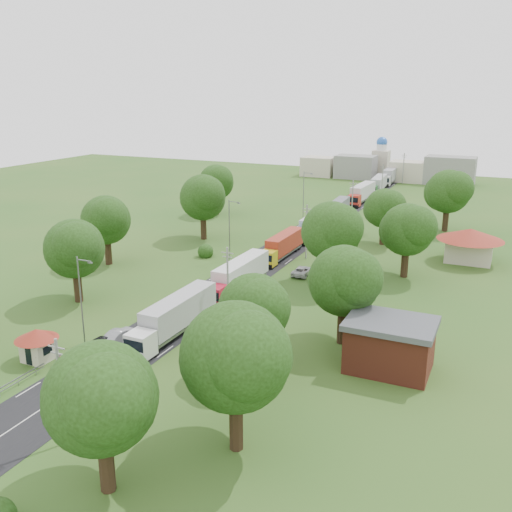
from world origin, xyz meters
The scene contains 45 objects.
ground centered at (0.00, 0.00, 0.00)m, with size 260.00×260.00×0.00m, color #29561C.
road centered at (0.00, 20.00, 0.00)m, with size 8.00×200.00×0.04m, color black.
boom_barrier centered at (-1.36, -25.00, 0.89)m, with size 9.22×0.35×1.18m.
guard_booth centered at (-7.20, -25.00, 2.16)m, with size 4.40×4.40×3.45m.
info_sign centered at (5.20, 35.00, 3.00)m, with size 0.12×3.10×4.10m.
pole_0 centered at (5.50, -35.00, 4.68)m, with size 1.60×0.24×9.00m.
pole_1 centered at (5.50, -7.00, 4.68)m, with size 1.60×0.24×9.00m.
pole_2 centered at (5.50, 21.00, 4.68)m, with size 1.60×0.24×9.00m.
pole_3 centered at (5.50, 49.00, 4.68)m, with size 1.60×0.24×9.00m.
pole_4 centered at (5.50, 77.00, 4.68)m, with size 1.60×0.24×9.00m.
pole_5 centered at (5.50, 105.00, 4.68)m, with size 1.60×0.24×9.00m.
lamp_0 centered at (-5.35, -20.00, 5.55)m, with size 2.03×0.22×10.00m.
lamp_1 centered at (-5.35, 15.00, 5.55)m, with size 2.03×0.22×10.00m.
lamp_2 centered at (-5.35, 50.00, 5.55)m, with size 2.03×0.22×10.00m.
tree_0 centered at (11.99, -37.84, 7.22)m, with size 8.80×8.80×11.07m.
tree_1 centered at (17.99, -29.83, 7.85)m, with size 9.60×9.60×12.05m.
tree_2 centered at (13.99, -17.86, 6.60)m, with size 8.00×8.00×10.10m.
tree_3 centered at (19.99, -7.84, 7.22)m, with size 8.80×8.80×11.07m.
tree_4 centered at (12.99, 10.17, 7.85)m, with size 9.60×9.60×12.05m.
tree_5 centered at (21.99, 18.16, 7.22)m, with size 8.80×8.80×11.07m.
tree_6 centered at (14.99, 35.14, 6.60)m, with size 8.00×8.00×10.10m.
tree_7 centered at (23.99, 50.17, 7.85)m, with size 9.60×9.60×12.05m.
tree_10 centered at (-15.01, -9.84, 7.22)m, with size 8.80×8.80×11.07m.
tree_11 centered at (-22.01, 5.16, 7.22)m, with size 8.80×8.80×11.07m.
tree_12 centered at (-16.01, 25.17, 7.85)m, with size 9.60×9.60×12.05m.
tree_13 centered at (-24.01, 45.16, 7.22)m, with size 8.80×8.80×11.07m.
house_brick centered at (26.00, -12.00, 2.65)m, with size 8.60×6.60×5.20m.
house_cream centered at (30.00, 30.00, 3.64)m, with size 10.08×10.08×5.80m.
distant_town centered at (0.68, 110.00, 3.49)m, with size 52.00×8.00×8.00m.
church centered at (-4.00, 118.00, 5.39)m, with size 5.00×5.00×12.30m.
truck_0 centered at (2.23, -13.79, 2.25)m, with size 2.77×15.29×4.24m.
truck_1 centered at (2.39, 2.03, 2.24)m, with size 2.90×15.27×4.23m.
truck_2 centered at (1.79, 19.91, 2.03)m, with size 2.46×13.81×3.83m.
truck_3 centered at (1.83, 35.08, 2.12)m, with size 2.84×14.47×4.00m.
truck_4 centered at (1.61, 51.81, 2.04)m, with size 3.00×13.95×3.85m.
truck_5 centered at (1.77, 71.74, 2.29)m, with size 3.27×15.64×4.32m.
truck_6 centered at (2.28, 87.08, 2.23)m, with size 3.40×15.20×4.20m.
truck_7 centered at (2.06, 104.49, 2.32)m, with size 2.95×15.76×4.36m.
car_lane_front centered at (-3.00, -20.00, 0.70)m, with size 1.65×4.09×1.39m, color black.
car_lane_mid centered at (-2.20, -18.00, 0.77)m, with size 1.62×4.65×1.53m, color gray.
car_lane_rear centered at (-1.00, -6.62, 0.73)m, with size 2.03×5.00×1.45m, color black.
car_verge_near centered at (8.00, 12.43, 0.68)m, with size 2.26×4.89×1.36m, color #AFAFAF.
car_verge_far centered at (8.00, 29.15, 0.78)m, with size 1.83×4.56×1.55m, color #4B4F52.
pedestrian_near centered at (-2.28, -26.42, 0.95)m, with size 0.69×0.46×1.90m, color gray.
pedestrian_booth centered at (-6.50, -26.00, 0.98)m, with size 0.95×0.74×1.96m, color gray.
Camera 1 is at (35.26, -64.28, 26.94)m, focal length 40.00 mm.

